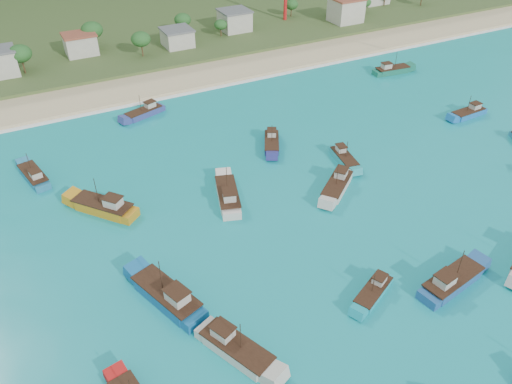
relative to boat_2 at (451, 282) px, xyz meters
name	(u,v)px	position (x,y,z in m)	size (l,w,h in m)	color
ground	(276,280)	(-22.64, 13.22, -0.89)	(600.00, 600.00, 0.00)	#0C858E
beach	(131,88)	(-22.64, 92.22, -0.89)	(400.00, 18.00, 1.20)	beige
land	(83,25)	(-22.64, 153.22, -0.89)	(400.00, 110.00, 2.40)	#385123
surf_line	(142,102)	(-22.64, 82.72, -0.89)	(400.00, 2.50, 0.08)	white
village	(142,37)	(-11.48, 116.90, 3.81)	(212.30, 27.92, 7.58)	beige
vegetation	(126,39)	(-16.67, 116.42, 4.34)	(279.48, 25.49, 9.16)	#235623
boat_2	(451,282)	(0.00, 0.00, 0.00)	(12.36, 5.46, 7.05)	#1F518C
boat_8	(373,292)	(-11.42, 3.95, -0.34)	(9.02, 6.12, 5.18)	#139AAB
boat_11	(236,349)	(-33.75, 4.08, -0.04)	(7.80, 12.01, 6.86)	beige
boat_12	(392,71)	(45.82, 68.53, -0.12)	(11.14, 4.38, 6.42)	#156750
boat_15	(104,207)	(-41.70, 42.05, 0.05)	(10.74, 11.90, 7.34)	#C08017
boat_18	(168,297)	(-38.64, 16.53, 0.13)	(8.05, 13.73, 7.79)	#125B93
boat_19	(34,176)	(-51.49, 58.64, -0.18)	(5.13, 10.68, 6.07)	teal
boat_21	(228,196)	(-20.61, 34.97, -0.01)	(6.89, 12.39, 7.02)	beige
boat_23	(468,114)	(44.88, 39.29, -0.22)	(10.04, 3.44, 5.85)	#1769B9
boat_26	(144,113)	(-24.15, 75.29, -0.19)	(10.59, 6.09, 6.01)	navy
boat_27	(272,143)	(-3.90, 48.63, -0.22)	(7.31, 10.13, 5.87)	navy
boat_28	(337,186)	(-0.72, 28.55, -0.08)	(10.86, 9.48, 6.61)	beige
boat_33	(344,159)	(6.40, 36.28, -0.28)	(4.32, 9.64, 5.50)	teal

